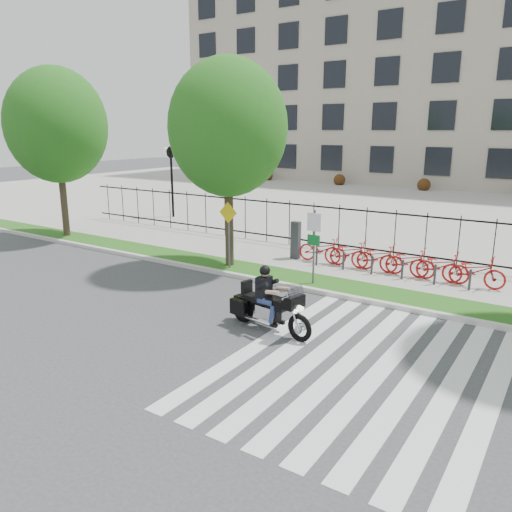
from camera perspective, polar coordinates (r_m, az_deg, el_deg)
The scene contains 15 objects.
ground at distance 14.05m, azimuth -6.54°, elevation -7.58°, with size 120.00×120.00×0.00m, color #38383B.
curb at distance 17.17m, azimuth 2.27°, elevation -3.12°, with size 60.00×0.20×0.15m, color beige.
grass_verge at distance 17.87m, azimuth 3.68°, elevation -2.43°, with size 60.00×1.50×0.15m, color #174C13.
sidewalk at distance 20.00m, azimuth 7.26°, elevation -0.69°, with size 60.00×3.50×0.15m, color #ACA8A0.
plaza at distance 36.30m, azimuth 19.75°, elevation 5.31°, with size 80.00×34.00×0.10m, color #ACA8A0.
crosswalk_stripes at distance 11.78m, azimuth 12.22°, elevation -12.28°, with size 5.70×8.00×0.01m, color silver, non-canonical shape.
iron_fence at distance 21.30m, azimuth 9.45°, elevation 3.12°, with size 30.00×0.06×2.00m, color black, non-canonical shape.
office_building at distance 55.69m, azimuth 25.97°, elevation 17.86°, with size 60.00×21.90×20.15m.
lamp_post_left at distance 30.06m, azimuth -9.67°, elevation 10.29°, with size 1.06×0.70×4.25m.
street_tree_0 at distance 25.72m, azimuth -21.82°, elevation 13.67°, with size 4.64×4.64×7.90m.
street_tree_1 at distance 18.53m, azimuth -3.23°, elevation 14.39°, with size 4.32×4.32×7.59m.
bike_share_station at distance 18.56m, azimuth 15.09°, elevation -0.34°, with size 7.88×0.89×1.50m.
sign_pole_regulatory at distance 16.60m, azimuth 6.64°, elevation 2.13°, with size 0.50×0.09×2.50m.
sign_pole_warning at distance 18.42m, azimuth -3.15°, elevation 3.43°, with size 0.78×0.09×2.49m.
motorcycle_rider at distance 13.21m, azimuth 1.51°, elevation -5.65°, with size 2.75×1.02×2.13m.
Camera 1 is at (8.47, -9.92, 5.22)m, focal length 35.00 mm.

